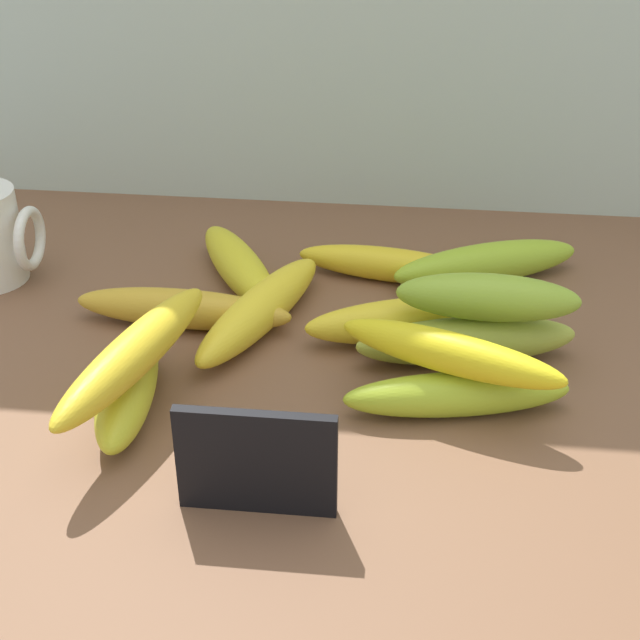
{
  "coord_description": "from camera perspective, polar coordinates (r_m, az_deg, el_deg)",
  "views": [
    {
      "loc": [
        1.52,
        -60.06,
        48.85
      ],
      "look_at": [
        -5.37,
        4.73,
        8.0
      ],
      "focal_mm": 52.56,
      "sensor_mm": 36.0,
      "label": 1
    }
  ],
  "objects": [
    {
      "name": "counter_top",
      "position": [
        0.76,
        3.65,
        -6.23
      ],
      "size": [
        110.0,
        76.0,
        3.0
      ],
      "primitive_type": "cube",
      "color": "brown",
      "rests_on": "ground"
    },
    {
      "name": "chalkboard_sign",
      "position": [
        0.64,
        -3.89,
        -8.84
      ],
      "size": [
        11.0,
        1.8,
        8.4
      ],
      "color": "black",
      "rests_on": "counter_top"
    },
    {
      "name": "banana_0",
      "position": [
        0.85,
        -8.33,
        0.68
      ],
      "size": [
        20.17,
        4.66,
        3.62
      ],
      "primitive_type": "ellipsoid",
      "rotation": [
        0.0,
        0.0,
        6.23
      ],
      "color": "gold",
      "rests_on": "counter_top"
    },
    {
      "name": "banana_1",
      "position": [
        0.83,
        6.02,
        0.02
      ],
      "size": [
        20.7,
        9.15,
        4.08
      ],
      "primitive_type": "ellipsoid",
      "rotation": [
        0.0,
        0.0,
        3.4
      ],
      "color": "yellow",
      "rests_on": "counter_top"
    },
    {
      "name": "banana_2",
      "position": [
        0.84,
        -3.67,
        0.65
      ],
      "size": [
        11.12,
        20.06,
        3.98
      ],
      "primitive_type": "ellipsoid",
      "rotation": [
        0.0,
        0.0,
        4.33
      ],
      "color": "yellow",
      "rests_on": "counter_top"
    },
    {
      "name": "banana_3",
      "position": [
        0.91,
        -4.94,
        3.28
      ],
      "size": [
        12.05,
        16.68,
        4.0
      ],
      "primitive_type": "ellipsoid",
      "rotation": [
        0.0,
        0.0,
        5.24
      ],
      "color": "yellow",
      "rests_on": "counter_top"
    },
    {
      "name": "banana_4",
      "position": [
        0.93,
        10.08,
        3.42
      ],
      "size": [
        19.28,
        11.17,
        3.99
      ],
      "primitive_type": "ellipsoid",
      "rotation": [
        0.0,
        0.0,
        0.4
      ],
      "color": "#9BC02A",
      "rests_on": "counter_top"
    },
    {
      "name": "banana_5",
      "position": [
        0.81,
        8.91,
        -1.25
      ],
      "size": [
        19.53,
        8.09,
        4.11
      ],
      "primitive_type": "ellipsoid",
      "rotation": [
        0.0,
        0.0,
        0.21
      ],
      "color": "#A3B23A",
      "rests_on": "counter_top"
    },
    {
      "name": "banana_6",
      "position": [
        0.74,
        8.34,
        -4.63
      ],
      "size": [
        18.46,
        6.96,
        3.61
      ],
      "primitive_type": "ellipsoid",
      "rotation": [
        0.0,
        0.0,
        3.33
      ],
      "color": "#A5C129",
      "rests_on": "counter_top"
    },
    {
      "name": "banana_7",
      "position": [
        0.92,
        4.3,
        3.38
      ],
      "size": [
        19.12,
        6.09,
        3.36
      ],
      "primitive_type": "ellipsoid",
      "rotation": [
        0.0,
        0.0,
        2.99
      ],
      "color": "yellow",
      "rests_on": "counter_top"
    },
    {
      "name": "banana_8",
      "position": [
        0.76,
        -11.62,
        -4.07
      ],
      "size": [
        5.86,
        15.92,
        4.25
      ],
      "primitive_type": "ellipsoid",
      "rotation": [
        0.0,
        0.0,
        1.68
      ],
      "color": "gold",
      "rests_on": "counter_top"
    },
    {
      "name": "banana_9",
      "position": [
        0.72,
        -11.29,
        -2.02
      ],
      "size": [
        9.3,
        20.52,
        3.5
      ],
      "primitive_type": "ellipsoid",
      "rotation": [
        0.0,
        0.0,
        1.27
      ],
      "color": "yellow",
      "rests_on": "banana_8"
    },
    {
      "name": "banana_10",
      "position": [
        0.79,
        10.19,
        1.37
      ],
      "size": [
        15.38,
        4.27,
        4.04
      ],
      "primitive_type": "ellipsoid",
      "rotation": [
        0.0,
        0.0,
        -0.01
      ],
      "color": "#8CB02F",
      "rests_on": "banana_5"
    },
    {
      "name": "banana_11",
      "position": [
        0.73,
        7.97,
        -2.0
      ],
      "size": [
        18.3,
        9.36,
        3.3
      ],
      "primitive_type": "ellipsoid",
      "rotation": [
        0.0,
        0.0,
        2.79
      ],
      "color": "yellow",
      "rests_on": "banana_6"
    }
  ]
}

